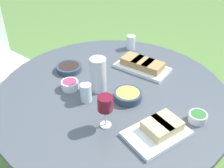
{
  "coord_description": "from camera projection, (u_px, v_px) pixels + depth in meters",
  "views": [
    {
      "loc": [
        -1.03,
        0.85,
        1.73
      ],
      "look_at": [
        0.0,
        0.0,
        0.79
      ],
      "focal_mm": 45.0,
      "sensor_mm": 36.0,
      "label": 1
    }
  ],
  "objects": [
    {
      "name": "dining_table",
      "position": [
        112.0,
        105.0,
        1.72
      ],
      "size": [
        1.39,
        1.39,
        0.73
      ],
      "color": "#4C4C51",
      "rests_on": "ground_plane"
    },
    {
      "name": "water_pitcher",
      "position": [
        98.0,
        75.0,
        1.63
      ],
      "size": [
        0.1,
        0.1,
        0.21
      ],
      "color": "silver",
      "rests_on": "dining_table"
    },
    {
      "name": "wine_glass",
      "position": [
        105.0,
        105.0,
        1.36
      ],
      "size": [
        0.08,
        0.08,
        0.18
      ],
      "color": "silver",
      "rests_on": "dining_table"
    },
    {
      "name": "platter_bread_main",
      "position": [
        142.0,
        65.0,
        1.86
      ],
      "size": [
        0.39,
        0.27,
        0.07
      ],
      "color": "white",
      "rests_on": "dining_table"
    },
    {
      "name": "platter_charcuterie",
      "position": [
        159.0,
        129.0,
        1.37
      ],
      "size": [
        0.23,
        0.32,
        0.07
      ],
      "color": "white",
      "rests_on": "dining_table"
    },
    {
      "name": "bowl_fries",
      "position": [
        128.0,
        95.0,
        1.6
      ],
      "size": [
        0.16,
        0.16,
        0.05
      ],
      "color": "#334256",
      "rests_on": "dining_table"
    },
    {
      "name": "bowl_salad",
      "position": [
        198.0,
        117.0,
        1.45
      ],
      "size": [
        0.1,
        0.1,
        0.05
      ],
      "color": "silver",
      "rests_on": "dining_table"
    },
    {
      "name": "bowl_olives",
      "position": [
        69.0,
        68.0,
        1.85
      ],
      "size": [
        0.17,
        0.17,
        0.04
      ],
      "color": "#334256",
      "rests_on": "dining_table"
    },
    {
      "name": "bowl_dip_red",
      "position": [
        70.0,
        85.0,
        1.68
      ],
      "size": [
        0.1,
        0.1,
        0.05
      ],
      "color": "white",
      "rests_on": "dining_table"
    },
    {
      "name": "cup_water_near",
      "position": [
        86.0,
        93.0,
        1.57
      ],
      "size": [
        0.06,
        0.06,
        0.11
      ],
      "color": "silver",
      "rests_on": "dining_table"
    },
    {
      "name": "cup_water_far",
      "position": [
        131.0,
        42.0,
        2.09
      ],
      "size": [
        0.07,
        0.07,
        0.1
      ],
      "color": "silver",
      "rests_on": "dining_table"
    }
  ]
}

